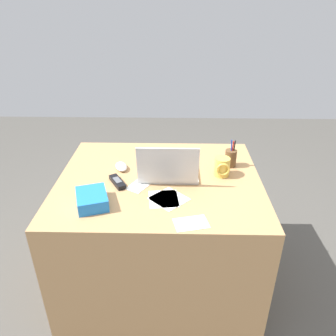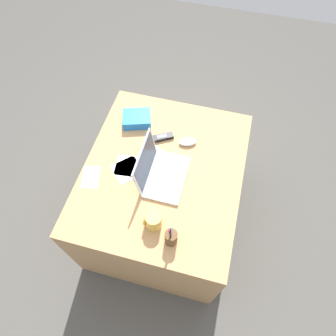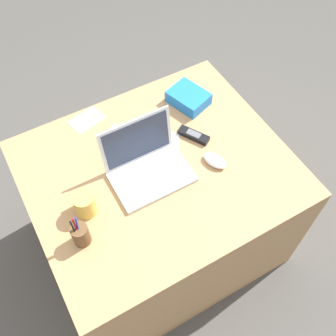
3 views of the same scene
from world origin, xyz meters
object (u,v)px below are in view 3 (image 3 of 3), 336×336
(cordless_phone, at_px, (194,135))
(pen_holder, at_px, (81,234))
(computer_mouse, at_px, (215,161))
(snack_bag, at_px, (188,98))
(laptop, at_px, (147,165))
(coffee_mug_white, at_px, (85,203))

(cordless_phone, relative_size, pen_holder, 0.87)
(computer_mouse, relative_size, snack_bag, 0.62)
(laptop, xyz_separation_m, coffee_mug_white, (-0.30, -0.04, 0.00))
(computer_mouse, distance_m, snack_bag, 0.37)
(pen_holder, distance_m, snack_bag, 0.83)
(pen_holder, bearing_deg, laptop, 23.69)
(laptop, relative_size, computer_mouse, 2.94)
(cordless_phone, relative_size, snack_bag, 0.82)
(snack_bag, bearing_deg, pen_holder, -149.98)
(coffee_mug_white, relative_size, pen_holder, 0.62)
(computer_mouse, bearing_deg, cordless_phone, 70.82)
(computer_mouse, xyz_separation_m, pen_holder, (-0.64, -0.05, 0.04))
(laptop, relative_size, coffee_mug_white, 3.13)
(pen_holder, bearing_deg, cordless_phone, 19.33)
(cordless_phone, bearing_deg, snack_bag, 65.25)
(cordless_phone, bearing_deg, computer_mouse, -88.65)
(coffee_mug_white, distance_m, pen_holder, 0.13)
(laptop, distance_m, pen_holder, 0.40)
(computer_mouse, height_order, coffee_mug_white, coffee_mug_white)
(computer_mouse, bearing_deg, coffee_mug_white, 153.45)
(cordless_phone, height_order, snack_bag, snack_bag)
(laptop, relative_size, snack_bag, 1.83)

